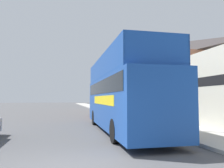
{
  "coord_description": "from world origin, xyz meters",
  "views": [
    {
      "loc": [
        -0.1,
        -5.58,
        1.83
      ],
      "look_at": [
        2.33,
        4.75,
        2.53
      ],
      "focal_mm": 35.0,
      "sensor_mm": 36.0,
      "label": 1
    }
  ],
  "objects_px": {
    "lamp_post_second": "(130,78)",
    "parked_car_ahead_of_bus": "(104,110)",
    "tour_bus": "(122,97)",
    "lamp_post_nearest": "(171,66)"
  },
  "relations": [
    {
      "from": "lamp_post_second",
      "to": "parked_car_ahead_of_bus",
      "type": "bearing_deg",
      "value": 120.23
    },
    {
      "from": "lamp_post_nearest",
      "to": "lamp_post_second",
      "type": "xyz_separation_m",
      "value": [
        -0.04,
        7.1,
        0.01
      ]
    },
    {
      "from": "parked_car_ahead_of_bus",
      "to": "lamp_post_nearest",
      "type": "relative_size",
      "value": 0.94
    },
    {
      "from": "tour_bus",
      "to": "lamp_post_second",
      "type": "distance_m",
      "value": 6.48
    },
    {
      "from": "lamp_post_nearest",
      "to": "lamp_post_second",
      "type": "distance_m",
      "value": 7.1
    },
    {
      "from": "tour_bus",
      "to": "lamp_post_nearest",
      "type": "relative_size",
      "value": 2.14
    },
    {
      "from": "parked_car_ahead_of_bus",
      "to": "tour_bus",
      "type": "bearing_deg",
      "value": -97.64
    },
    {
      "from": "tour_bus",
      "to": "lamp_post_nearest",
      "type": "xyz_separation_m",
      "value": [
        2.39,
        -1.29,
        1.67
      ]
    },
    {
      "from": "parked_car_ahead_of_bus",
      "to": "lamp_post_second",
      "type": "height_order",
      "value": "lamp_post_second"
    },
    {
      "from": "lamp_post_second",
      "to": "tour_bus",
      "type": "bearing_deg",
      "value": -112.01
    }
  ]
}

